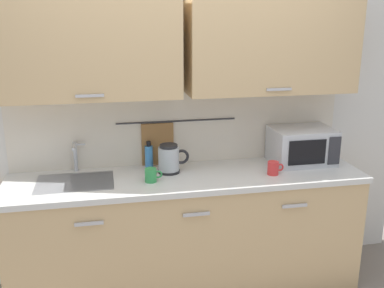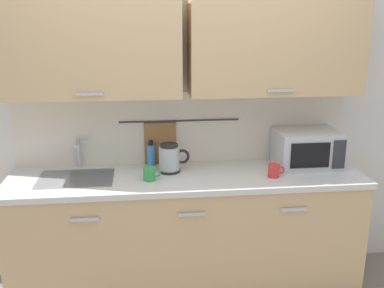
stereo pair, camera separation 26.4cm
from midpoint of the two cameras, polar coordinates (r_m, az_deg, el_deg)
name	(u,v)px [view 2 (the right image)]	position (r m, az deg, el deg)	size (l,w,h in m)	color
counter_unit	(186,231)	(3.36, 1.50, -11.12)	(2.53, 0.64, 0.90)	tan
back_wall_assembly	(183,83)	(3.25, 1.25, 7.76)	(3.70, 0.41, 2.50)	silver
sink_faucet	(79,150)	(3.34, -12.09, -0.77)	(0.09, 0.17, 0.22)	#B2B5BA
microwave	(307,148)	(3.48, 16.52, -0.57)	(0.46, 0.35, 0.27)	silver
electric_kettle	(170,158)	(3.22, -0.49, -1.86)	(0.23, 0.16, 0.21)	black
dish_soap_bottle	(151,155)	(3.36, -2.99, -1.38)	(0.06, 0.06, 0.20)	#3F8CD8
mug_near_sink	(150,174)	(3.07, -2.99, -3.86)	(0.12, 0.08, 0.09)	green
mug_by_kettle	(274,170)	(3.21, 12.77, -3.34)	(0.12, 0.08, 0.09)	red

